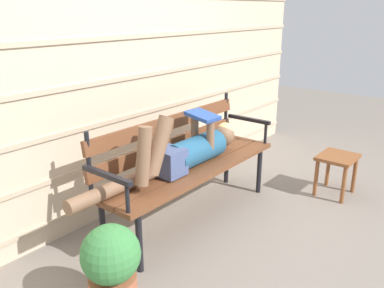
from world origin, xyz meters
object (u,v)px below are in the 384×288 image
(park_bench, at_px, (185,158))
(reclining_person, at_px, (185,151))
(potted_plant, at_px, (112,267))
(footstool, at_px, (337,164))

(park_bench, xyz_separation_m, reclining_person, (-0.08, -0.07, 0.10))
(park_bench, height_order, potted_plant, park_bench)
(footstool, bearing_deg, potted_plant, 169.75)
(reclining_person, xyz_separation_m, potted_plant, (-1.05, -0.34, -0.32))
(reclining_person, distance_m, potted_plant, 1.15)
(footstool, distance_m, potted_plant, 2.37)
(park_bench, relative_size, potted_plant, 3.21)
(reclining_person, relative_size, potted_plant, 3.02)
(park_bench, xyz_separation_m, footstool, (1.20, -0.83, -0.21))
(park_bench, relative_size, footstool, 4.61)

